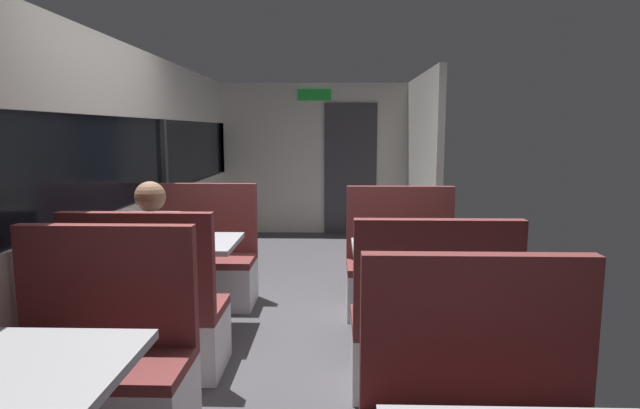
{
  "coord_description": "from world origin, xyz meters",
  "views": [
    {
      "loc": [
        0.31,
        -3.87,
        1.59
      ],
      "look_at": [
        0.19,
        0.56,
        0.96
      ],
      "focal_mm": 29.3,
      "sensor_mm": 36.0,
      "label": 1
    }
  ],
  "objects_px": {
    "dining_table_near_window": "(8,389)",
    "coffee_cup_primary": "(184,235)",
    "bench_rear_aisle_facing_end": "(430,340)",
    "bench_mid_window_facing_end": "(150,324)",
    "dining_table_mid_window": "(180,253)",
    "bench_rear_aisle_facing_entry": "(401,276)",
    "dining_table_rear_aisle": "(414,261)",
    "bench_mid_window_facing_entry": "(203,269)",
    "seated_passenger": "(152,290)",
    "bench_near_window_facing_entry": "(98,379)"
  },
  "relations": [
    {
      "from": "dining_table_near_window",
      "to": "coffee_cup_primary",
      "type": "relative_size",
      "value": 10.0
    },
    {
      "from": "bench_rear_aisle_facing_end",
      "to": "bench_mid_window_facing_end",
      "type": "bearing_deg",
      "value": 173.62
    },
    {
      "from": "dining_table_mid_window",
      "to": "bench_rear_aisle_facing_end",
      "type": "height_order",
      "value": "bench_rear_aisle_facing_end"
    },
    {
      "from": "dining_table_near_window",
      "to": "bench_rear_aisle_facing_entry",
      "type": "xyz_separation_m",
      "value": [
        1.79,
        2.66,
        -0.31
      ]
    },
    {
      "from": "dining_table_rear_aisle",
      "to": "coffee_cup_primary",
      "type": "height_order",
      "value": "coffee_cup_primary"
    },
    {
      "from": "bench_mid_window_facing_entry",
      "to": "coffee_cup_primary",
      "type": "bearing_deg",
      "value": -86.55
    },
    {
      "from": "dining_table_near_window",
      "to": "coffee_cup_primary",
      "type": "xyz_separation_m",
      "value": [
        0.04,
        2.15,
        0.15
      ]
    },
    {
      "from": "dining_table_near_window",
      "to": "seated_passenger",
      "type": "height_order",
      "value": "seated_passenger"
    },
    {
      "from": "bench_rear_aisle_facing_end",
      "to": "dining_table_near_window",
      "type": "bearing_deg",
      "value": -144.86
    },
    {
      "from": "bench_mid_window_facing_end",
      "to": "bench_rear_aisle_facing_entry",
      "type": "relative_size",
      "value": 1.0
    },
    {
      "from": "bench_mid_window_facing_end",
      "to": "seated_passenger",
      "type": "bearing_deg",
      "value": 90.0
    },
    {
      "from": "bench_near_window_facing_entry",
      "to": "bench_mid_window_facing_entry",
      "type": "height_order",
      "value": "same"
    },
    {
      "from": "bench_rear_aisle_facing_end",
      "to": "coffee_cup_primary",
      "type": "distance_m",
      "value": 2.01
    },
    {
      "from": "bench_mid_window_facing_entry",
      "to": "bench_rear_aisle_facing_end",
      "type": "height_order",
      "value": "same"
    },
    {
      "from": "bench_mid_window_facing_end",
      "to": "bench_rear_aisle_facing_entry",
      "type": "xyz_separation_m",
      "value": [
        1.79,
        1.2,
        0.0
      ]
    },
    {
      "from": "dining_table_rear_aisle",
      "to": "seated_passenger",
      "type": "relative_size",
      "value": 0.71
    },
    {
      "from": "bench_rear_aisle_facing_entry",
      "to": "dining_table_near_window",
      "type": "bearing_deg",
      "value": -123.95
    },
    {
      "from": "dining_table_mid_window",
      "to": "bench_mid_window_facing_entry",
      "type": "distance_m",
      "value": 0.77
    },
    {
      "from": "dining_table_rear_aisle",
      "to": "bench_rear_aisle_facing_end",
      "type": "bearing_deg",
      "value": -90.0
    },
    {
      "from": "bench_near_window_facing_entry",
      "to": "dining_table_rear_aisle",
      "type": "bearing_deg",
      "value": 35.14
    },
    {
      "from": "bench_mid_window_facing_end",
      "to": "dining_table_rear_aisle",
      "type": "relative_size",
      "value": 1.22
    },
    {
      "from": "dining_table_rear_aisle",
      "to": "bench_rear_aisle_facing_end",
      "type": "xyz_separation_m",
      "value": [
        0.0,
        -0.7,
        -0.31
      ]
    },
    {
      "from": "bench_mid_window_facing_end",
      "to": "dining_table_rear_aisle",
      "type": "bearing_deg",
      "value": 15.59
    },
    {
      "from": "bench_rear_aisle_facing_end",
      "to": "coffee_cup_primary",
      "type": "xyz_separation_m",
      "value": [
        -1.75,
        0.89,
        0.46
      ]
    },
    {
      "from": "bench_mid_window_facing_end",
      "to": "bench_rear_aisle_facing_entry",
      "type": "bearing_deg",
      "value": 33.81
    },
    {
      "from": "dining_table_near_window",
      "to": "bench_mid_window_facing_end",
      "type": "height_order",
      "value": "bench_mid_window_facing_end"
    },
    {
      "from": "bench_near_window_facing_entry",
      "to": "bench_mid_window_facing_entry",
      "type": "xyz_separation_m",
      "value": [
        0.0,
        2.16,
        0.0
      ]
    },
    {
      "from": "bench_rear_aisle_facing_end",
      "to": "seated_passenger",
      "type": "bearing_deg",
      "value": 171.35
    },
    {
      "from": "bench_rear_aisle_facing_entry",
      "to": "seated_passenger",
      "type": "height_order",
      "value": "seated_passenger"
    },
    {
      "from": "seated_passenger",
      "to": "coffee_cup_primary",
      "type": "distance_m",
      "value": 0.67
    },
    {
      "from": "dining_table_rear_aisle",
      "to": "bench_rear_aisle_facing_entry",
      "type": "bearing_deg",
      "value": 90.0
    },
    {
      "from": "bench_near_window_facing_entry",
      "to": "bench_mid_window_facing_end",
      "type": "relative_size",
      "value": 1.0
    },
    {
      "from": "bench_mid_window_facing_entry",
      "to": "seated_passenger",
      "type": "bearing_deg",
      "value": -90.0
    },
    {
      "from": "bench_mid_window_facing_entry",
      "to": "bench_rear_aisle_facing_entry",
      "type": "height_order",
      "value": "same"
    },
    {
      "from": "coffee_cup_primary",
      "to": "bench_rear_aisle_facing_entry",
      "type": "bearing_deg",
      "value": 16.18
    },
    {
      "from": "dining_table_mid_window",
      "to": "dining_table_rear_aisle",
      "type": "relative_size",
      "value": 1.0
    },
    {
      "from": "bench_mid_window_facing_entry",
      "to": "seated_passenger",
      "type": "relative_size",
      "value": 0.87
    },
    {
      "from": "dining_table_near_window",
      "to": "dining_table_mid_window",
      "type": "bearing_deg",
      "value": 90.0
    },
    {
      "from": "dining_table_near_window",
      "to": "bench_rear_aisle_facing_entry",
      "type": "relative_size",
      "value": 0.82
    },
    {
      "from": "seated_passenger",
      "to": "coffee_cup_primary",
      "type": "relative_size",
      "value": 14.0
    },
    {
      "from": "dining_table_mid_window",
      "to": "coffee_cup_primary",
      "type": "bearing_deg",
      "value": -10.28
    },
    {
      "from": "bench_near_window_facing_entry",
      "to": "coffee_cup_primary",
      "type": "bearing_deg",
      "value": 88.32
    },
    {
      "from": "dining_table_near_window",
      "to": "bench_near_window_facing_entry",
      "type": "xyz_separation_m",
      "value": [
        0.0,
        0.7,
        -0.31
      ]
    },
    {
      "from": "bench_mid_window_facing_end",
      "to": "coffee_cup_primary",
      "type": "relative_size",
      "value": 12.22
    },
    {
      "from": "coffee_cup_primary",
      "to": "dining_table_mid_window",
      "type": "bearing_deg",
      "value": 169.72
    },
    {
      "from": "dining_table_mid_window",
      "to": "dining_table_rear_aisle",
      "type": "xyz_separation_m",
      "value": [
        1.79,
        -0.2,
        0.0
      ]
    },
    {
      "from": "bench_near_window_facing_entry",
      "to": "dining_table_mid_window",
      "type": "bearing_deg",
      "value": 90.0
    },
    {
      "from": "bench_rear_aisle_facing_entry",
      "to": "coffee_cup_primary",
      "type": "distance_m",
      "value": 1.88
    },
    {
      "from": "dining_table_mid_window",
      "to": "bench_rear_aisle_facing_entry",
      "type": "distance_m",
      "value": 1.88
    },
    {
      "from": "bench_near_window_facing_entry",
      "to": "bench_mid_window_facing_entry",
      "type": "bearing_deg",
      "value": 90.0
    }
  ]
}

